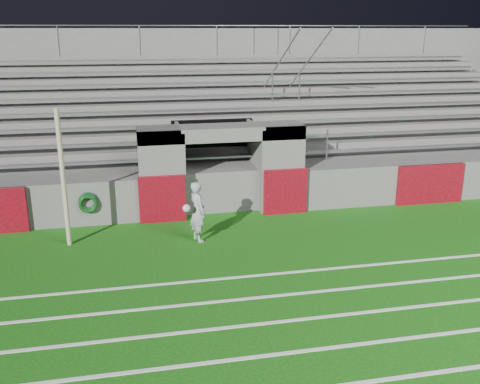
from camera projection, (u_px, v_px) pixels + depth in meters
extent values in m
plane|color=#14550E|center=(247.00, 258.00, 12.82)|extent=(90.00, 90.00, 0.00)
cylinder|color=#BAAF8A|center=(63.00, 179.00, 13.11)|extent=(0.12, 0.12, 3.47)
cube|color=white|center=(298.00, 352.00, 9.07)|extent=(28.00, 0.09, 0.01)
cube|color=white|center=(282.00, 322.00, 10.01)|extent=(28.00, 0.09, 0.01)
cube|color=white|center=(268.00, 297.00, 10.94)|extent=(28.00, 0.09, 0.01)
cube|color=white|center=(257.00, 275.00, 11.88)|extent=(28.00, 0.09, 0.01)
cube|color=#5A5755|center=(460.00, 180.00, 17.11)|extent=(10.60, 0.35, 1.25)
cube|color=#5A5755|center=(160.00, 173.00, 15.37)|extent=(1.20, 1.00, 2.60)
cube|color=#5A5755|center=(280.00, 166.00, 16.07)|extent=(1.20, 1.00, 2.60)
cube|color=black|center=(213.00, 158.00, 17.32)|extent=(2.60, 0.20, 2.50)
cube|color=#5A5755|center=(181.00, 168.00, 16.07)|extent=(0.10, 2.20, 2.50)
cube|color=#5A5755|center=(255.00, 164.00, 16.52)|extent=(0.10, 2.20, 2.50)
cube|color=#5A5755|center=(221.00, 133.00, 15.40)|extent=(4.80, 1.00, 0.40)
cube|color=#5A5755|center=(203.00, 147.00, 19.37)|extent=(26.00, 8.00, 0.20)
cube|color=#5A5755|center=(204.00, 164.00, 19.55)|extent=(26.00, 8.00, 1.05)
cube|color=#5D0711|center=(162.00, 199.00, 15.03)|extent=(1.30, 0.15, 1.35)
cube|color=#5D0711|center=(285.00, 191.00, 15.73)|extent=(1.30, 0.15, 1.35)
cube|color=#5D0711|center=(430.00, 184.00, 16.66)|extent=(2.20, 0.15, 1.25)
cube|color=gray|center=(216.00, 157.00, 16.53)|extent=(23.00, 0.28, 0.06)
cube|color=#5A5755|center=(212.00, 152.00, 17.34)|extent=(24.00, 0.75, 0.38)
cube|color=gray|center=(212.00, 140.00, 17.12)|extent=(23.00, 0.28, 0.06)
cube|color=#5A5755|center=(209.00, 141.00, 17.98)|extent=(24.00, 0.75, 0.76)
cube|color=gray|center=(209.00, 124.00, 17.72)|extent=(23.00, 0.28, 0.06)
cube|color=#5A5755|center=(205.00, 132.00, 18.63)|extent=(24.00, 0.75, 1.14)
cube|color=gray|center=(205.00, 110.00, 18.31)|extent=(23.00, 0.28, 0.06)
cube|color=#5A5755|center=(202.00, 123.00, 19.28)|extent=(24.00, 0.75, 1.52)
cube|color=gray|center=(202.00, 96.00, 18.90)|extent=(23.00, 0.28, 0.06)
cube|color=#5A5755|center=(199.00, 115.00, 19.93)|extent=(24.00, 0.75, 1.90)
cube|color=gray|center=(199.00, 83.00, 19.49)|extent=(23.00, 0.28, 0.06)
cube|color=#5A5755|center=(197.00, 107.00, 20.57)|extent=(24.00, 0.75, 2.28)
cube|color=gray|center=(196.00, 71.00, 20.08)|extent=(23.00, 0.28, 0.06)
cube|color=#5A5755|center=(194.00, 99.00, 21.22)|extent=(24.00, 0.75, 2.66)
cube|color=gray|center=(194.00, 59.00, 20.67)|extent=(23.00, 0.28, 0.06)
cube|color=#5A5755|center=(192.00, 96.00, 21.83)|extent=(26.00, 0.60, 5.29)
cylinder|color=#A5A8AD|center=(297.00, 146.00, 16.68)|extent=(0.05, 0.05, 1.00)
cylinder|color=#A5A8AD|center=(273.00, 87.00, 19.05)|extent=(0.05, 0.05, 1.00)
cylinder|color=#A5A8AD|center=(254.00, 41.00, 21.41)|extent=(0.05, 0.05, 1.00)
cylinder|color=#A5A8AD|center=(273.00, 73.00, 18.90)|extent=(0.05, 6.02, 3.08)
cylinder|color=#A5A8AD|center=(327.00, 145.00, 16.88)|extent=(0.05, 0.05, 1.00)
cylinder|color=#A5A8AD|center=(299.00, 87.00, 19.24)|extent=(0.05, 0.05, 1.00)
cylinder|color=#A5A8AD|center=(278.00, 41.00, 21.61)|extent=(0.05, 0.05, 1.00)
cylinder|color=#A5A8AD|center=(300.00, 72.00, 19.10)|extent=(0.05, 6.02, 3.08)
cylinder|color=#A5A8AD|center=(58.00, 41.00, 19.94)|extent=(0.05, 0.05, 1.10)
cylinder|color=#A5A8AD|center=(140.00, 40.00, 20.52)|extent=(0.05, 0.05, 1.10)
cylinder|color=#A5A8AD|center=(217.00, 40.00, 21.10)|extent=(0.05, 0.05, 1.10)
cylinder|color=#A5A8AD|center=(290.00, 40.00, 21.69)|extent=(0.05, 0.05, 1.10)
cylinder|color=#A5A8AD|center=(359.00, 40.00, 22.27)|extent=(0.05, 0.05, 1.10)
cylinder|color=#A5A8AD|center=(424.00, 39.00, 22.86)|extent=(0.05, 0.05, 1.10)
cylinder|color=#A5A8AD|center=(191.00, 25.00, 20.75)|extent=(24.00, 0.05, 0.05)
imported|color=#9DA1A6|center=(198.00, 211.00, 13.66)|extent=(0.55, 0.67, 1.58)
sphere|color=silver|center=(187.00, 208.00, 13.29)|extent=(0.20, 0.20, 0.20)
torus|color=#0B3818|center=(88.00, 201.00, 14.62)|extent=(0.52, 0.10, 0.52)
torus|color=#0D4110|center=(88.00, 204.00, 14.59)|extent=(0.52, 0.10, 0.52)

